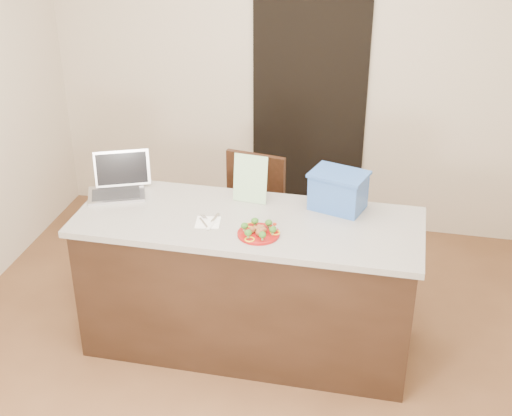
% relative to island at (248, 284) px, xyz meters
% --- Properties ---
extents(ground, '(4.00, 4.00, 0.00)m').
position_rel_island_xyz_m(ground, '(0.00, -0.25, -0.46)').
color(ground, brown).
rests_on(ground, ground).
extents(room_shell, '(4.00, 4.00, 4.00)m').
position_rel_island_xyz_m(room_shell, '(0.00, -0.25, 1.16)').
color(room_shell, white).
rests_on(room_shell, ground).
extents(doorway, '(0.90, 0.02, 2.00)m').
position_rel_island_xyz_m(doorway, '(0.10, 1.73, 0.54)').
color(doorway, black).
rests_on(doorway, ground).
extents(island, '(2.06, 0.76, 0.92)m').
position_rel_island_xyz_m(island, '(0.00, 0.00, 0.00)').
color(island, black).
rests_on(island, ground).
extents(plate, '(0.24, 0.24, 0.02)m').
position_rel_island_xyz_m(plate, '(0.10, -0.17, 0.47)').
color(plate, maroon).
rests_on(plate, island).
extents(meatballs, '(0.10, 0.10, 0.04)m').
position_rel_island_xyz_m(meatballs, '(0.10, -0.16, 0.49)').
color(meatballs, brown).
rests_on(meatballs, plate).
extents(broccoli, '(0.21, 0.19, 0.04)m').
position_rel_island_xyz_m(broccoli, '(0.10, -0.17, 0.51)').
color(broccoli, '#215115').
rests_on(broccoli, plate).
extents(pepper_rings, '(0.21, 0.22, 0.01)m').
position_rel_island_xyz_m(pepper_rings, '(0.10, -0.17, 0.48)').
color(pepper_rings, yellow).
rests_on(pepper_rings, plate).
extents(napkin, '(0.16, 0.16, 0.01)m').
position_rel_island_xyz_m(napkin, '(-0.22, -0.09, 0.46)').
color(napkin, white).
rests_on(napkin, island).
extents(fork, '(0.09, 0.16, 0.00)m').
position_rel_island_xyz_m(fork, '(-0.24, -0.08, 0.47)').
color(fork, silver).
rests_on(fork, napkin).
extents(knife, '(0.03, 0.20, 0.01)m').
position_rel_island_xyz_m(knife, '(-0.19, -0.11, 0.47)').
color(knife, white).
rests_on(knife, napkin).
extents(yogurt_bottle, '(0.03, 0.03, 0.07)m').
position_rel_island_xyz_m(yogurt_bottle, '(0.19, -0.13, 0.48)').
color(yogurt_bottle, beige).
rests_on(yogurt_bottle, island).
extents(laptop, '(0.42, 0.40, 0.25)m').
position_rel_island_xyz_m(laptop, '(-0.88, 0.19, 0.52)').
color(laptop, '#BCBAC0').
rests_on(laptop, island).
extents(leaflet, '(0.22, 0.07, 0.30)m').
position_rel_island_xyz_m(leaflet, '(-0.04, 0.23, 0.61)').
color(leaflet, white).
rests_on(leaflet, island).
extents(blue_box, '(0.38, 0.32, 0.24)m').
position_rel_island_xyz_m(blue_box, '(0.50, 0.26, 0.58)').
color(blue_box, '#305CAE').
rests_on(blue_box, island).
extents(chair, '(0.50, 0.50, 0.98)m').
position_rel_island_xyz_m(chair, '(-0.13, 0.72, 0.09)').
color(chair, '#381D11').
rests_on(chair, ground).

